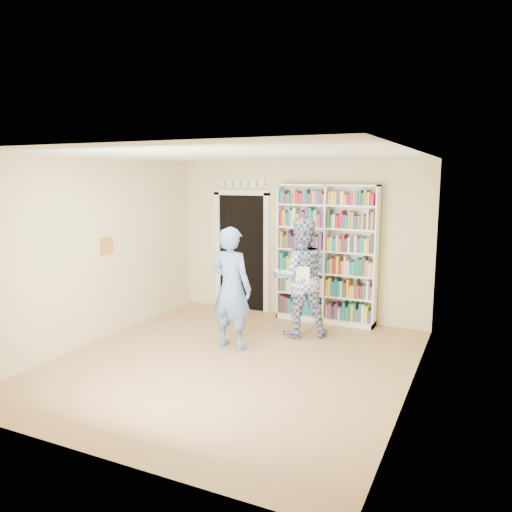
% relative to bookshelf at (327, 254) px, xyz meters
% --- Properties ---
extents(floor, '(5.00, 5.00, 0.00)m').
position_rel_bookshelf_xyz_m(floor, '(-0.55, -2.34, -1.17)').
color(floor, '#A57950').
rests_on(floor, ground).
extents(ceiling, '(5.00, 5.00, 0.00)m').
position_rel_bookshelf_xyz_m(ceiling, '(-0.55, -2.34, 1.53)').
color(ceiling, white).
rests_on(ceiling, wall_back).
extents(wall_back, '(4.50, 0.00, 4.50)m').
position_rel_bookshelf_xyz_m(wall_back, '(-0.55, 0.16, 0.18)').
color(wall_back, beige).
rests_on(wall_back, floor).
extents(wall_left, '(0.00, 5.00, 5.00)m').
position_rel_bookshelf_xyz_m(wall_left, '(-2.80, -2.34, 0.18)').
color(wall_left, beige).
rests_on(wall_left, floor).
extents(wall_right, '(0.00, 5.00, 5.00)m').
position_rel_bookshelf_xyz_m(wall_right, '(1.70, -2.34, 0.18)').
color(wall_right, beige).
rests_on(wall_right, floor).
extents(bookshelf, '(1.68, 0.31, 2.31)m').
position_rel_bookshelf_xyz_m(bookshelf, '(0.00, 0.00, 0.00)').
color(bookshelf, white).
rests_on(bookshelf, floor).
extents(doorway, '(1.10, 0.08, 2.43)m').
position_rel_bookshelf_xyz_m(doorway, '(-1.65, 0.13, 0.01)').
color(doorway, black).
rests_on(doorway, floor).
extents(wall_art, '(0.03, 0.25, 0.25)m').
position_rel_bookshelf_xyz_m(wall_art, '(-2.78, -2.14, 0.23)').
color(wall_art, brown).
rests_on(wall_art, wall_left).
extents(man_blue, '(0.68, 0.49, 1.75)m').
position_rel_bookshelf_xyz_m(man_blue, '(-0.83, -1.82, -0.29)').
color(man_blue, '#527BB7').
rests_on(man_blue, floor).
extents(man_plaid, '(1.12, 1.05, 1.83)m').
position_rel_bookshelf_xyz_m(man_plaid, '(-0.14, -0.89, -0.25)').
color(man_plaid, '#2D448B').
rests_on(man_plaid, floor).
extents(paper_sheet, '(0.21, 0.03, 0.29)m').
position_rel_bookshelf_xyz_m(paper_sheet, '(-0.01, -1.13, -0.18)').
color(paper_sheet, white).
rests_on(paper_sheet, man_plaid).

